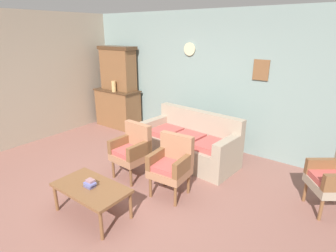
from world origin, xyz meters
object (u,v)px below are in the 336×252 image
at_px(side_cabinet, 118,108).
at_px(book_stack_on_table, 90,184).
at_px(floral_couch, 190,144).
at_px(armchair_near_couch_end, 132,149).
at_px(armchair_near_cabinet, 171,163).
at_px(wingback_chair_by_fireplace, 335,178).
at_px(coffee_table, 91,189).
at_px(vase_on_cabinet, 114,86).

height_order(side_cabinet, book_stack_on_table, side_cabinet).
bearing_deg(floral_couch, armchair_near_couch_end, -111.17).
relative_size(armchair_near_couch_end, book_stack_on_table, 5.85).
xyz_separation_m(armchair_near_cabinet, wingback_chair_by_fireplace, (1.95, 0.96, 0.00)).
relative_size(wingback_chair_by_fireplace, coffee_table, 0.90).
bearing_deg(coffee_table, vase_on_cabinet, 131.89).
distance_m(floral_couch, coffee_table, 2.14).
distance_m(armchair_near_couch_end, wingback_chair_by_fireplace, 2.91).
xyz_separation_m(armchair_near_couch_end, book_stack_on_table, (0.27, -1.05, -0.04)).
bearing_deg(floral_couch, side_cabinet, 167.24).
distance_m(vase_on_cabinet, armchair_near_couch_end, 2.53).
height_order(vase_on_cabinet, wingback_chair_by_fireplace, vase_on_cabinet).
xyz_separation_m(side_cabinet, armchair_near_couch_end, (2.09, -1.66, 0.03)).
distance_m(vase_on_cabinet, wingback_chair_by_fireplace, 4.81).
bearing_deg(armchair_near_couch_end, vase_on_cabinet, 143.39).
height_order(side_cabinet, coffee_table, side_cabinet).
xyz_separation_m(wingback_chair_by_fireplace, coffee_table, (-2.49, -1.98, -0.12)).
xyz_separation_m(vase_on_cabinet, book_stack_on_table, (2.25, -2.52, -0.60)).
distance_m(side_cabinet, book_stack_on_table, 3.60).
height_order(armchair_near_couch_end, wingback_chair_by_fireplace, same).
xyz_separation_m(vase_on_cabinet, floral_couch, (2.40, -0.38, -0.73)).
xyz_separation_m(vase_on_cabinet, armchair_near_couch_end, (1.98, -1.47, -0.56)).
xyz_separation_m(armchair_near_couch_end, wingback_chair_by_fireplace, (2.76, 0.93, 0.00)).
bearing_deg(side_cabinet, armchair_near_couch_end, -38.46).
relative_size(vase_on_cabinet, wingback_chair_by_fireplace, 0.29).
bearing_deg(vase_on_cabinet, side_cabinet, 119.98).
bearing_deg(vase_on_cabinet, armchair_near_cabinet, -28.20).
xyz_separation_m(side_cabinet, wingback_chair_by_fireplace, (4.85, -0.73, 0.03)).
relative_size(side_cabinet, floral_couch, 0.62).
height_order(vase_on_cabinet, armchair_near_couch_end, vase_on_cabinet).
xyz_separation_m(floral_couch, book_stack_on_table, (-0.15, -2.14, 0.14)).
xyz_separation_m(armchair_near_cabinet, book_stack_on_table, (-0.54, -1.03, -0.04)).
xyz_separation_m(armchair_near_couch_end, armchair_near_cabinet, (0.81, -0.03, 0.00)).
relative_size(side_cabinet, armchair_near_cabinet, 1.28).
xyz_separation_m(side_cabinet, floral_couch, (2.51, -0.57, -0.14)).
height_order(floral_couch, book_stack_on_table, floral_couch).
bearing_deg(vase_on_cabinet, book_stack_on_table, -48.24).
xyz_separation_m(side_cabinet, coffee_table, (2.37, -2.71, -0.09)).
relative_size(vase_on_cabinet, coffee_table, 0.26).
bearing_deg(floral_couch, coffee_table, -93.93).
relative_size(armchair_near_couch_end, armchair_near_cabinet, 1.00).
bearing_deg(wingback_chair_by_fireplace, floral_couch, 176.09).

